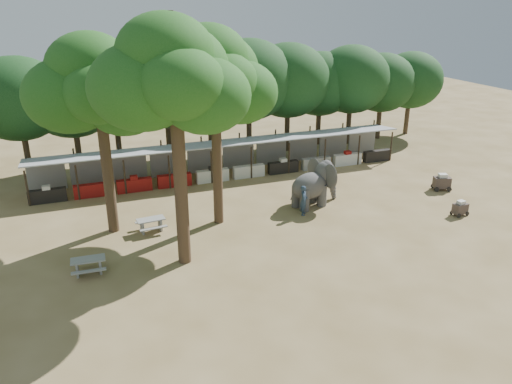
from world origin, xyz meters
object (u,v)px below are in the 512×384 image
object	(u,v)px
yard_tree_back	(211,77)
picnic_table_far	(151,223)
handler	(304,200)
cart_back	(442,182)
elephant	(315,184)
yard_tree_left	(95,87)
cart_front	(460,208)
yard_tree_center	(170,77)
picnic_table_near	(88,264)

from	to	relation	value
yard_tree_back	picnic_table_far	xyz separation A→B (m)	(-3.87, -0.09, -8.03)
handler	cart_back	world-z (taller)	handler
elephant	handler	size ratio (longest dim) A/B	2.03
yard_tree_left	cart_front	distance (m)	22.42
yard_tree_center	elephant	size ratio (longest dim) A/B	3.15
cart_front	yard_tree_center	bearing A→B (deg)	172.35
yard_tree_left	elephant	world-z (taller)	yard_tree_left
yard_tree_left	picnic_table_far	world-z (taller)	yard_tree_left
cart_front	cart_back	bearing A→B (deg)	58.43
handler	cart_back	bearing A→B (deg)	-58.07
yard_tree_center	cart_front	bearing A→B (deg)	-1.62
yard_tree_left	picnic_table_near	distance (m)	9.15
handler	yard_tree_left	bearing A→B (deg)	109.58
handler	picnic_table_near	xyz separation A→B (m)	(-12.83, -2.76, -0.42)
yard_tree_back	cart_back	distance (m)	18.06
yard_tree_left	yard_tree_center	size ratio (longest dim) A/B	0.92
handler	picnic_table_near	world-z (taller)	handler
picnic_table_near	picnic_table_far	world-z (taller)	picnic_table_near
yard_tree_center	cart_back	xyz separation A→B (m)	(19.20, 3.45, -8.63)
picnic_table_near	cart_front	size ratio (longest dim) A/B	1.60
yard_tree_center	picnic_table_far	xyz separation A→B (m)	(-0.87, 3.91, -8.70)
elephant	handler	xyz separation A→B (m)	(-1.35, -1.20, -0.48)
yard_tree_left	yard_tree_back	size ratio (longest dim) A/B	0.97
elephant	cart_front	distance (m)	9.01
yard_tree_back	elephant	world-z (taller)	yard_tree_back
yard_tree_center	elephant	xyz separation A→B (m)	(9.69, 4.21, -7.79)
handler	cart_front	distance (m)	9.65
yard_tree_center	picnic_table_near	size ratio (longest dim) A/B	7.22
yard_tree_left	picnic_table_far	size ratio (longest dim) A/B	6.53
yard_tree_back	handler	distance (m)	9.34
handler	cart_back	distance (m)	10.88
picnic_table_near	yard_tree_center	bearing A→B (deg)	-0.41
yard_tree_left	handler	bearing A→B (deg)	-9.99
yard_tree_center	handler	size ratio (longest dim) A/B	6.37
yard_tree_left	yard_tree_center	xyz separation A→B (m)	(3.00, -5.00, 1.01)
yard_tree_left	yard_tree_back	distance (m)	6.09
cart_front	yard_tree_back	bearing A→B (deg)	156.56
yard_tree_left	cart_back	size ratio (longest dim) A/B	7.88
cart_back	picnic_table_far	bearing A→B (deg)	-162.37
elephant	yard_tree_left	bearing A→B (deg)	162.43
yard_tree_back	cart_front	size ratio (longest dim) A/B	10.92
yard_tree_left	picnic_table_near	bearing A→B (deg)	-107.43
yard_tree_center	elephant	world-z (taller)	yard_tree_center
picnic_table_far	cart_front	xyz separation A→B (m)	(18.19, -4.40, -0.04)
handler	cart_front	world-z (taller)	handler
picnic_table_near	picnic_table_far	bearing A→B (deg)	48.02
elephant	picnic_table_near	size ratio (longest dim) A/B	2.30
yard_tree_left	yard_tree_back	xyz separation A→B (m)	(6.00, -1.00, 0.34)
yard_tree_center	picnic_table_near	distance (m)	9.78
yard_tree_left	elephant	xyz separation A→B (m)	(12.69, -0.79, -6.78)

